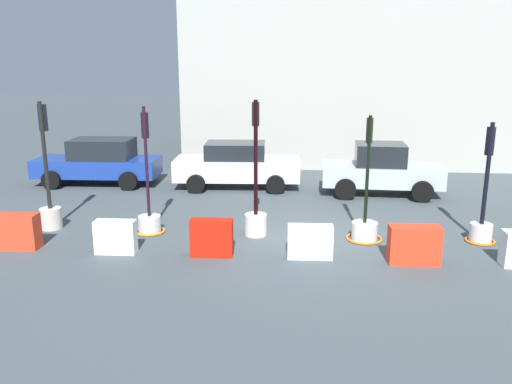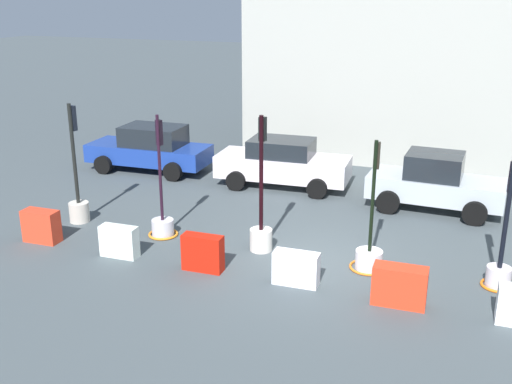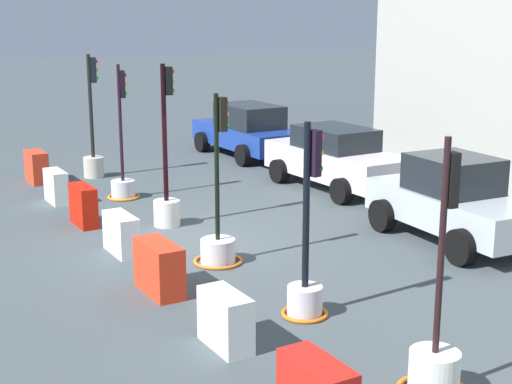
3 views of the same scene
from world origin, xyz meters
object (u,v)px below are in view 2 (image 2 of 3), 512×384
at_px(construction_barrier_4, 399,286).
at_px(construction_barrier_1, 119,241).
at_px(construction_barrier_0, 41,226).
at_px(car_blue_estate, 150,148).
at_px(traffic_light_1, 162,218).
at_px(traffic_light_4, 500,262).
at_px(traffic_light_3, 369,251).
at_px(traffic_light_2, 261,223).
at_px(traffic_light_0, 78,196).
at_px(construction_barrier_3, 296,268).
at_px(construction_barrier_2, 203,253).
at_px(car_silver_hatchback, 435,183).
at_px(car_white_van, 283,163).

bearing_deg(construction_barrier_4, construction_barrier_1, 179.73).
xyz_separation_m(construction_barrier_0, car_blue_estate, (-0.66, 6.99, 0.41)).
height_order(traffic_light_1, traffic_light_4, traffic_light_1).
relative_size(traffic_light_3, car_blue_estate, 0.70).
xyz_separation_m(construction_barrier_4, car_blue_estate, (-10.19, 7.12, 0.41)).
relative_size(traffic_light_1, traffic_light_2, 0.95).
height_order(traffic_light_0, traffic_light_3, traffic_light_0).
distance_m(construction_barrier_0, construction_barrier_1, 2.50).
xyz_separation_m(traffic_light_4, construction_barrier_1, (-9.06, -1.62, -0.20)).
xyz_separation_m(traffic_light_0, construction_barrier_1, (2.46, -1.71, -0.36)).
bearing_deg(construction_barrier_3, construction_barrier_4, -3.28).
relative_size(traffic_light_4, construction_barrier_4, 2.64).
bearing_deg(traffic_light_0, construction_barrier_2, -19.45).
relative_size(construction_barrier_1, construction_barrier_3, 0.92).
distance_m(car_blue_estate, car_silver_hatchback, 10.36).
bearing_deg(construction_barrier_3, car_blue_estate, 138.27).
distance_m(construction_barrier_3, car_silver_hatchback, 6.81).
xyz_separation_m(traffic_light_4, car_silver_hatchback, (-1.88, 4.80, 0.25)).
bearing_deg(car_white_van, construction_barrier_2, -87.81).
xyz_separation_m(traffic_light_2, traffic_light_4, (5.81, -0.03, -0.15)).
xyz_separation_m(traffic_light_1, traffic_light_3, (5.74, -0.09, -0.05)).
relative_size(traffic_light_4, construction_barrier_3, 2.88).
height_order(construction_barrier_2, car_silver_hatchback, car_silver_hatchback).
distance_m(traffic_light_4, construction_barrier_3, 4.65).
bearing_deg(construction_barrier_0, construction_barrier_2, -0.87).
height_order(traffic_light_4, construction_barrier_0, traffic_light_4).
bearing_deg(traffic_light_3, car_silver_hatchback, 77.49).
xyz_separation_m(traffic_light_3, construction_barrier_2, (-3.76, -1.52, 0.00)).
relative_size(construction_barrier_1, construction_barrier_4, 0.84).
bearing_deg(construction_barrier_3, construction_barrier_0, -179.90).
relative_size(construction_barrier_2, car_white_van, 0.22).
relative_size(traffic_light_2, traffic_light_3, 1.11).
bearing_deg(construction_barrier_4, car_white_van, 125.24).
bearing_deg(car_white_van, traffic_light_1, -107.74).
bearing_deg(construction_barrier_2, car_silver_hatchback, 52.90).
distance_m(traffic_light_2, traffic_light_3, 2.87).
distance_m(traffic_light_3, car_white_van, 6.80).
relative_size(traffic_light_0, car_white_van, 0.76).
distance_m(traffic_light_3, construction_barrier_4, 1.83).
height_order(construction_barrier_2, car_white_van, car_white_van).
bearing_deg(car_blue_estate, construction_barrier_2, -52.14).
bearing_deg(construction_barrier_1, construction_barrier_4, -0.27).
bearing_deg(construction_barrier_4, traffic_light_0, 169.59).
bearing_deg(traffic_light_0, construction_barrier_4, -10.41).
bearing_deg(car_blue_estate, car_white_van, -0.95).
relative_size(traffic_light_1, construction_barrier_2, 3.36).
bearing_deg(construction_barrier_3, traffic_light_2, 132.60).
bearing_deg(traffic_light_4, construction_barrier_3, -160.90).
height_order(construction_barrier_3, construction_barrier_4, construction_barrier_4).
bearing_deg(construction_barrier_1, car_silver_hatchback, 41.78).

